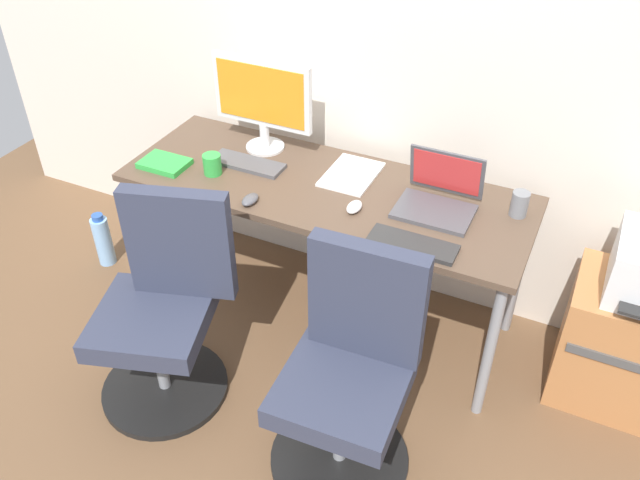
{
  "coord_description": "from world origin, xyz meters",
  "views": [
    {
      "loc": [
        1.01,
        -2.17,
        2.25
      ],
      "look_at": [
        0.0,
        -0.05,
        0.48
      ],
      "focal_mm": 36.87,
      "sensor_mm": 36.0,
      "label": 1
    }
  ],
  "objects_px": {
    "desktop_monitor": "(262,99)",
    "coffee_mug": "(212,164)",
    "office_chair_left": "(164,311)",
    "water_bottle_on_floor": "(103,240)",
    "side_cabinet": "(635,348)",
    "office_chair_right": "(349,378)",
    "open_laptop": "(439,195)"
  },
  "relations": [
    {
      "from": "open_laptop",
      "to": "desktop_monitor",
      "type": "bearing_deg",
      "value": 172.02
    },
    {
      "from": "office_chair_right",
      "to": "open_laptop",
      "type": "bearing_deg",
      "value": 84.79
    },
    {
      "from": "office_chair_right",
      "to": "water_bottle_on_floor",
      "type": "bearing_deg",
      "value": 162.09
    },
    {
      "from": "side_cabinet",
      "to": "open_laptop",
      "type": "xyz_separation_m",
      "value": [
        -0.88,
        -0.02,
        0.51
      ]
    },
    {
      "from": "side_cabinet",
      "to": "water_bottle_on_floor",
      "type": "xyz_separation_m",
      "value": [
        -2.6,
        -0.23,
        -0.14
      ]
    },
    {
      "from": "desktop_monitor",
      "to": "water_bottle_on_floor",
      "type": "bearing_deg",
      "value": -158.47
    },
    {
      "from": "desktop_monitor",
      "to": "office_chair_right",
      "type": "bearing_deg",
      "value": -46.71
    },
    {
      "from": "desktop_monitor",
      "to": "coffee_mug",
      "type": "distance_m",
      "value": 0.37
    },
    {
      "from": "desktop_monitor",
      "to": "coffee_mug",
      "type": "bearing_deg",
      "value": -107.6
    },
    {
      "from": "water_bottle_on_floor",
      "to": "coffee_mug",
      "type": "distance_m",
      "value": 0.98
    },
    {
      "from": "side_cabinet",
      "to": "open_laptop",
      "type": "relative_size",
      "value": 1.86
    },
    {
      "from": "water_bottle_on_floor",
      "to": "open_laptop",
      "type": "xyz_separation_m",
      "value": [
        1.72,
        0.21,
        0.65
      ]
    },
    {
      "from": "water_bottle_on_floor",
      "to": "desktop_monitor",
      "type": "relative_size",
      "value": 0.65
    },
    {
      "from": "office_chair_left",
      "to": "office_chair_right",
      "type": "xyz_separation_m",
      "value": [
        0.81,
        0.0,
        0.0
      ]
    },
    {
      "from": "open_laptop",
      "to": "side_cabinet",
      "type": "bearing_deg",
      "value": 1.47
    },
    {
      "from": "water_bottle_on_floor",
      "to": "desktop_monitor",
      "type": "xyz_separation_m",
      "value": [
        0.84,
        0.33,
        0.84
      ]
    },
    {
      "from": "water_bottle_on_floor",
      "to": "desktop_monitor",
      "type": "distance_m",
      "value": 1.23
    },
    {
      "from": "desktop_monitor",
      "to": "coffee_mug",
      "type": "xyz_separation_m",
      "value": [
        -0.1,
        -0.3,
        -0.2
      ]
    },
    {
      "from": "desktop_monitor",
      "to": "open_laptop",
      "type": "bearing_deg",
      "value": -7.98
    },
    {
      "from": "side_cabinet",
      "to": "coffee_mug",
      "type": "height_order",
      "value": "coffee_mug"
    },
    {
      "from": "side_cabinet",
      "to": "coffee_mug",
      "type": "relative_size",
      "value": 6.28
    },
    {
      "from": "coffee_mug",
      "to": "open_laptop",
      "type": "bearing_deg",
      "value": 10.24
    },
    {
      "from": "office_chair_left",
      "to": "coffee_mug",
      "type": "bearing_deg",
      "value": 99.45
    },
    {
      "from": "office_chair_right",
      "to": "coffee_mug",
      "type": "relative_size",
      "value": 10.22
    },
    {
      "from": "coffee_mug",
      "to": "office_chair_left",
      "type": "bearing_deg",
      "value": -80.55
    },
    {
      "from": "side_cabinet",
      "to": "desktop_monitor",
      "type": "xyz_separation_m",
      "value": [
        -1.76,
        0.1,
        0.71
      ]
    },
    {
      "from": "side_cabinet",
      "to": "open_laptop",
      "type": "bearing_deg",
      "value": -178.53
    },
    {
      "from": "office_chair_right",
      "to": "office_chair_left",
      "type": "bearing_deg",
      "value": -179.81
    },
    {
      "from": "open_laptop",
      "to": "coffee_mug",
      "type": "distance_m",
      "value": 0.99
    },
    {
      "from": "desktop_monitor",
      "to": "side_cabinet",
      "type": "bearing_deg",
      "value": -3.27
    },
    {
      "from": "office_chair_right",
      "to": "side_cabinet",
      "type": "distance_m",
      "value": 1.22
    },
    {
      "from": "water_bottle_on_floor",
      "to": "office_chair_right",
      "type": "bearing_deg",
      "value": -17.91
    }
  ]
}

